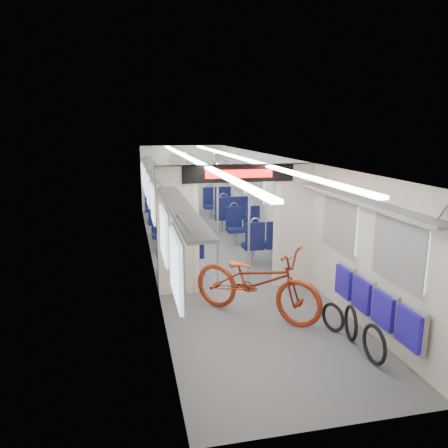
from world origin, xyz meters
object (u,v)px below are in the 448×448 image
flip_bench (374,302)px  seat_bay_near_left (175,237)px  seat_bay_far_right (224,206)px  stanchion_far_left (186,196)px  stanchion_far_right (214,196)px  stanchion_near_left (218,223)px  bicycle (256,281)px  bike_hoop_b (351,325)px  seat_bay_far_left (163,209)px  bike_hoop_c (333,319)px  bike_hoop_a (374,346)px  stanchion_near_right (249,223)px  seat_bay_near_right (253,231)px

flip_bench → seat_bay_near_left: size_ratio=0.98×
seat_bay_near_left → seat_bay_far_right: 3.96m
stanchion_far_left → stanchion_far_right: same height
seat_bay_far_right → stanchion_near_left: bearing=-103.7°
seat_bay_far_right → stanchion_near_left: 5.08m
bicycle → bike_hoop_b: bicycle is taller
bicycle → seat_bay_near_left: size_ratio=1.01×
flip_bench → seat_bay_far_left: size_ratio=0.93×
bicycle → seat_bay_near_left: bicycle is taller
bike_hoop_c → stanchion_far_left: stanchion_far_left is taller
bike_hoop_c → seat_bay_far_left: (-1.88, 7.25, 0.38)m
flip_bench → bike_hoop_a: 0.72m
stanchion_near_left → stanchion_near_right: same height
flip_bench → seat_bay_near_left: 4.88m
stanchion_far_right → flip_bench: bearing=-80.2°
bike_hoop_b → stanchion_near_left: (-1.34, 2.80, 0.92)m
bicycle → stanchion_far_right: bearing=39.7°
bike_hoop_b → seat_bay_far_left: (-2.01, 7.55, 0.34)m
bike_hoop_a → stanchion_near_left: stanchion_near_left is taller
bike_hoop_a → stanchion_near_left: bearing=110.9°
bike_hoop_a → bike_hoop_c: bike_hoop_a is taller
bicycle → stanchion_far_left: bearing=47.6°
seat_bay_near_right → stanchion_far_right: 1.78m
stanchion_far_right → seat_bay_far_left: bearing=129.1°
bike_hoop_a → stanchion_near_left: (-1.31, 3.45, 0.91)m
bike_hoop_c → stanchion_near_right: stanchion_near_right is taller
bike_hoop_b → bicycle: bearing=135.4°
seat_bay_near_left → stanchion_near_right: stanchion_near_right is taller
stanchion_near_left → stanchion_far_right: 3.27m
bike_hoop_a → seat_bay_far_left: size_ratio=0.23×
flip_bench → bike_hoop_c: flip_bench is taller
seat_bay_far_left → seat_bay_far_right: (1.87, 0.16, -0.02)m
stanchion_far_right → bike_hoop_c: bearing=-83.6°
seat_bay_near_left → seat_bay_far_right: size_ratio=1.00×
bicycle → bike_hoop_c: size_ratio=5.00×
seat_bay_far_left → stanchion_far_right: size_ratio=1.00×
stanchion_near_left → flip_bench: bearing=-60.8°
bike_hoop_b → stanchion_far_left: (-1.47, 6.30, 0.92)m
bike_hoop_c → stanchion_near_right: (-0.63, 2.37, 0.96)m
seat_bay_near_right → stanchion_near_right: bearing=-108.8°
stanchion_far_right → stanchion_near_left: bearing=-100.0°
flip_bench → bike_hoop_a: (-0.30, -0.55, -0.34)m
bicycle → flip_bench: (1.36, -1.16, 0.00)m
seat_bay_far_left → stanchion_near_left: size_ratio=1.00×
bike_hoop_a → seat_bay_near_left: bearing=112.2°
flip_bench → bike_hoop_b: (-0.28, 0.09, -0.35)m
seat_bay_near_left → seat_bay_near_right: seat_bay_near_left is taller
bike_hoop_a → seat_bay_near_right: 5.12m
stanchion_near_left → stanchion_near_right: 0.60m
bicycle → seat_bay_near_left: (-0.93, 3.15, -0.02)m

